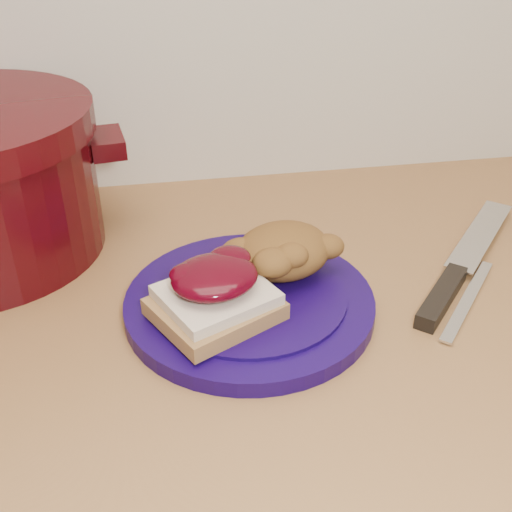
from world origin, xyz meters
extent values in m
cylinder|color=#12043F|center=(0.01, 1.49, 0.91)|extent=(0.32, 0.32, 0.02)
cube|color=olive|center=(-0.02, 1.46, 0.93)|extent=(0.13, 0.13, 0.02)
cube|color=beige|center=(-0.02, 1.46, 0.94)|extent=(0.12, 0.12, 0.01)
ellipsoid|color=#34010C|center=(-0.02, 1.47, 0.96)|extent=(0.10, 0.10, 0.02)
ellipsoid|color=brown|center=(0.05, 1.52, 0.94)|extent=(0.12, 0.12, 0.05)
cube|color=black|center=(0.20, 1.47, 0.91)|extent=(0.09, 0.09, 0.02)
cube|color=silver|center=(0.30, 1.58, 0.91)|extent=(0.14, 0.16, 0.00)
cube|color=silver|center=(0.23, 1.47, 0.90)|extent=(0.11, 0.13, 0.00)
cube|color=#310408|center=(-0.12, 1.68, 1.01)|extent=(0.04, 0.07, 0.02)
camera|label=1|loc=(-0.07, 0.99, 1.28)|focal=45.00mm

